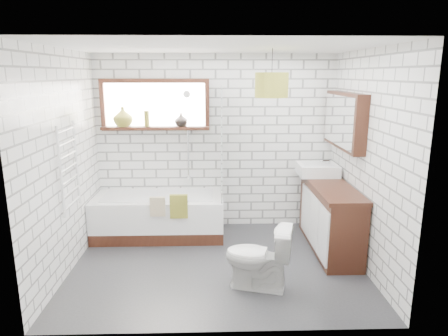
{
  "coord_description": "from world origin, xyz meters",
  "views": [
    {
      "loc": [
        -0.05,
        -4.4,
        2.22
      ],
      "look_at": [
        0.09,
        0.25,
        1.12
      ],
      "focal_mm": 32.0,
      "sensor_mm": 36.0,
      "label": 1
    }
  ],
  "objects_px": {
    "toilet": "(258,257)",
    "bathtub": "(159,216)",
    "vanity": "(330,217)",
    "pendant": "(272,85)",
    "basin": "(317,169)"
  },
  "relations": [
    {
      "from": "toilet",
      "to": "bathtub",
      "type": "bearing_deg",
      "value": -124.77
    },
    {
      "from": "vanity",
      "to": "pendant",
      "type": "distance_m",
      "value": 1.88
    },
    {
      "from": "bathtub",
      "to": "basin",
      "type": "relative_size",
      "value": 3.36
    },
    {
      "from": "vanity",
      "to": "basin",
      "type": "xyz_separation_m",
      "value": [
        -0.06,
        0.5,
        0.51
      ]
    },
    {
      "from": "bathtub",
      "to": "basin",
      "type": "bearing_deg",
      "value": 0.18
    },
    {
      "from": "bathtub",
      "to": "vanity",
      "type": "bearing_deg",
      "value": -12.31
    },
    {
      "from": "toilet",
      "to": "pendant",
      "type": "distance_m",
      "value": 1.91
    },
    {
      "from": "bathtub",
      "to": "basin",
      "type": "distance_m",
      "value": 2.29
    },
    {
      "from": "bathtub",
      "to": "toilet",
      "type": "bearing_deg",
      "value": -50.14
    },
    {
      "from": "vanity",
      "to": "basin",
      "type": "height_order",
      "value": "basin"
    },
    {
      "from": "vanity",
      "to": "toilet",
      "type": "height_order",
      "value": "vanity"
    },
    {
      "from": "toilet",
      "to": "vanity",
      "type": "bearing_deg",
      "value": 148.36
    },
    {
      "from": "bathtub",
      "to": "vanity",
      "type": "distance_m",
      "value": 2.32
    },
    {
      "from": "vanity",
      "to": "pendant",
      "type": "relative_size",
      "value": 3.95
    },
    {
      "from": "bathtub",
      "to": "pendant",
      "type": "xyz_separation_m",
      "value": [
        1.43,
        -0.71,
        1.81
      ]
    }
  ]
}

